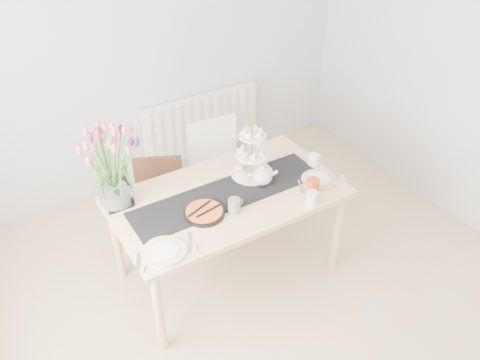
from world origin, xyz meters
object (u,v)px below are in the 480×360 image
chair_white (218,163)px  mug_white (312,198)px  teapot (263,177)px  chair_brown (160,199)px  mug_grey (234,206)px  plate_right (319,180)px  cake_stand (252,160)px  plate_left (164,251)px  mug_orange (313,186)px  tart_tin (204,212)px  radiator (202,124)px  tulip_vase (109,158)px  cream_jug (313,160)px  dining_table (228,203)px

chair_white → mug_white: chair_white is taller
teapot → mug_white: teapot is taller
chair_brown → mug_grey: (0.23, -0.76, 0.36)m
chair_white → plate_right: (0.34, -0.89, 0.25)m
cake_stand → plate_left: 0.98m
teapot → mug_orange: bearing=-26.5°
tart_tin → mug_white: size_ratio=2.86×
chair_brown → chair_white: size_ratio=0.88×
radiator → mug_orange: mug_orange is taller
tulip_vase → teapot: 1.06m
mug_white → plate_left: mug_white is taller
cream_jug → teapot: bearing=-173.1°
mug_white → plate_left: (-1.05, 0.09, -0.04)m
cream_jug → plate_left: size_ratio=0.32×
radiator → plate_right: 1.66m
plate_left → cake_stand: bearing=24.6°
mug_orange → plate_right: (0.13, 0.08, -0.05)m
teapot → mug_white: bearing=-46.5°
radiator → teapot: 1.53m
cake_stand → teapot: cake_stand is taller
cream_jug → mug_grey: (-0.79, -0.16, 0.01)m
teapot → mug_grey: (-0.33, -0.15, -0.02)m
cream_jug → mug_orange: size_ratio=0.80×
chair_brown → mug_grey: mug_grey is taller
mug_white → plate_right: mug_white is taller
teapot → mug_orange: size_ratio=2.06×
tart_tin → mug_white: bearing=-22.6°
dining_table → chair_white: 0.77m
chair_brown → plate_right: 1.25m
teapot → mug_white: (0.16, -0.36, -0.02)m
chair_brown → cream_jug: (1.02, -0.60, 0.36)m
tart_tin → radiator: bearing=62.9°
radiator → cake_stand: cake_stand is taller
mug_white → plate_left: bearing=174.4°
teapot → plate_right: bearing=-5.4°
teapot → plate_left: 0.93m
chair_brown → chair_white: 0.60m
plate_right → chair_white: bearing=111.0°
teapot → tart_tin: teapot is taller
tulip_vase → mug_white: tulip_vase is taller
teapot → plate_right: (0.38, -0.17, -0.06)m
tart_tin → chair_white: bearing=55.6°
cake_stand → mug_orange: 0.47m
cake_stand → plate_left: size_ratio=1.68×
plate_left → plate_right: size_ratio=1.07×
chair_brown → teapot: size_ratio=3.46×
mug_grey → mug_orange: 0.58m
chair_white → mug_white: (0.13, -1.08, 0.29)m
cake_stand → cream_jug: bearing=-15.8°
cake_stand → mug_orange: size_ratio=4.23×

